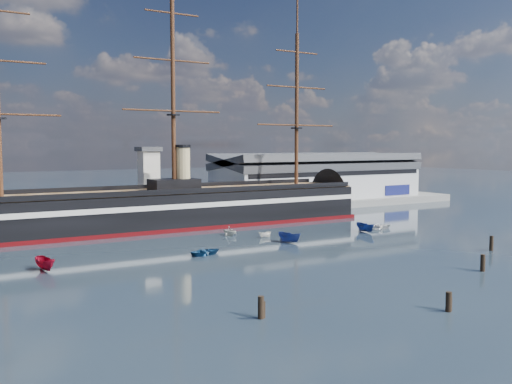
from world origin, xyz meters
TOP-DOWN VIEW (x-y plane):
  - ground at (0.00, 40.00)m, footprint 600.00×600.00m
  - quay at (10.00, 76.00)m, footprint 180.00×18.00m
  - warehouse at (58.00, 80.00)m, footprint 63.00×21.00m
  - quay_tower at (3.00, 73.00)m, footprint 5.00×5.00m
  - warship at (-0.12, 60.00)m, footprint 113.03×17.94m
  - motorboat_a at (-29.04, 29.73)m, footprint 6.29×2.95m
  - motorboat_b at (-4.72, 28.43)m, footprint 1.75×3.37m
  - motorboat_c at (13.07, 30.71)m, footprint 6.21×3.50m
  - motorboat_d at (7.95, 43.52)m, footprint 5.91×3.94m
  - motorboat_e at (38.76, 34.35)m, footprint 1.68×3.56m
  - motorboat_f at (33.12, 32.76)m, footprint 6.05×2.58m
  - motorboat_g at (12.47, 37.89)m, footprint 1.61×3.38m
  - piling_near_left at (-15.20, -4.46)m, footprint 0.64×0.64m
  - piling_near_mid at (2.88, -12.77)m, footprint 0.64×0.64m
  - piling_near_right at (22.48, -2.37)m, footprint 0.64×0.64m
  - piling_far_right at (37.10, 6.81)m, footprint 0.64×0.64m

SIDE VIEW (x-z plane):
  - ground at x=0.00m, z-range 0.00..0.00m
  - quay at x=10.00m, z-range -1.00..1.00m
  - motorboat_a at x=-29.04m, z-range -1.21..1.21m
  - motorboat_b at x=-4.72m, z-range -0.75..0.75m
  - motorboat_c at x=13.07m, z-range -1.17..1.17m
  - motorboat_d at x=7.95m, z-range -1.00..1.00m
  - motorboat_e at x=38.76m, z-range -0.80..0.80m
  - motorboat_f at x=33.12m, z-range -1.18..1.18m
  - motorboat_g at x=12.47m, z-range -0.65..0.65m
  - piling_near_left at x=-15.20m, z-range -1.51..1.51m
  - piling_near_mid at x=2.88m, z-range -1.40..1.40m
  - piling_near_right at x=22.48m, z-range -1.52..1.52m
  - piling_far_right at x=37.10m, z-range -1.58..1.58m
  - warship at x=-0.12m, z-range -22.93..31.01m
  - warehouse at x=58.00m, z-range 2.18..13.78m
  - quay_tower at x=3.00m, z-range 2.25..17.25m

